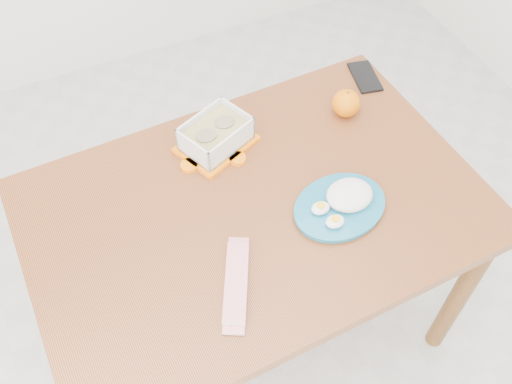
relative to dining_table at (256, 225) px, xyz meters
name	(u,v)px	position (x,y,z in m)	size (l,w,h in m)	color
ground	(261,328)	(0.01, -0.02, -0.66)	(3.50, 3.50, 0.00)	#B7B7B2
dining_table	(256,225)	(0.00, 0.00, 0.00)	(1.27, 0.88, 0.75)	brown
food_container	(216,135)	(-0.01, 0.25, 0.14)	(0.26, 0.24, 0.09)	orange
orange_fruit	(346,103)	(0.40, 0.21, 0.14)	(0.09, 0.09, 0.09)	orange
rice_plate	(343,202)	(0.21, -0.10, 0.12)	(0.30, 0.30, 0.07)	#19688A
candy_bar	(236,282)	(-0.15, -0.20, 0.11)	(0.22, 0.06, 0.02)	red
smartphone	(365,77)	(0.55, 0.33, 0.10)	(0.08, 0.15, 0.01)	black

